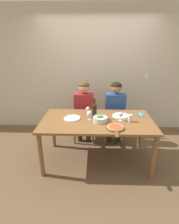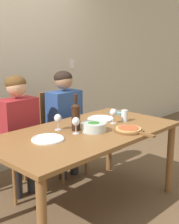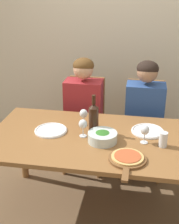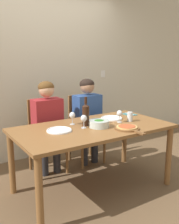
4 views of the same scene
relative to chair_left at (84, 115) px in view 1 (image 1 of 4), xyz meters
The scene contains 17 objects.
ground_plane 1.00m from the chair_left, 72.39° to the right, with size 40.00×40.00×0.00m, color brown.
back_wall 1.03m from the chair_left, 65.96° to the left, with size 10.00×0.06×2.70m.
dining_table 0.85m from the chair_left, 72.39° to the right, with size 1.80×0.95×0.78m.
chair_left is the anchor object (origin of this frame).
chair_right 0.62m from the chair_left, ahead, with size 0.42×0.42×1.00m.
person_woman 0.25m from the chair_left, 90.00° to the right, with size 0.47×0.51×1.25m.
person_man 0.67m from the chair_left, 10.52° to the right, with size 0.47×0.51×1.25m.
wine_bottle 0.84m from the chair_left, 74.00° to the right, with size 0.08×0.08×0.34m.
broccoli_bowl 0.95m from the chair_left, 70.66° to the right, with size 0.23×0.23×0.09m.
dinner_plate_left 0.81m from the chair_left, 101.39° to the right, with size 0.28×0.28×0.02m.
dinner_plate_right 0.94m from the chair_left, 43.90° to the right, with size 0.28×0.28×0.02m.
pizza_on_board 1.24m from the chair_left, 64.99° to the right, with size 0.27×0.41×0.04m.
wine_glass_left 0.70m from the chair_left, 80.61° to the right, with size 0.07×0.07×0.15m.
wine_glass_right 1.09m from the chair_left, 52.64° to the right, with size 0.07×0.07×0.15m.
wine_glass_centre 0.88m from the chair_left, 80.55° to the right, with size 0.07×0.07×0.15m.
water_tumbler 1.19m from the chair_left, 47.90° to the right, with size 0.07×0.07×0.12m.
fork_on_napkin 1.19m from the chair_left, 29.31° to the right, with size 0.14×0.18×0.01m.
Camera 1 is at (-0.04, -2.58, 1.93)m, focal length 28.00 mm.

